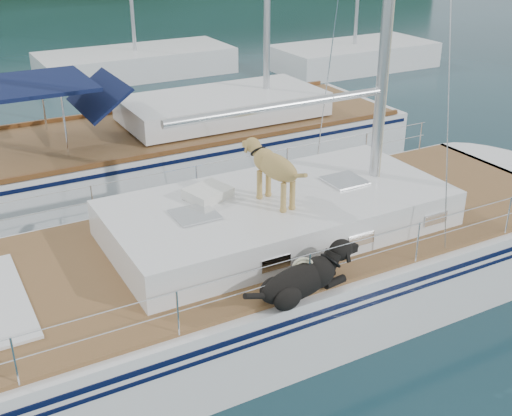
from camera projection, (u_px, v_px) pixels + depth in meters
ground at (234, 311)px, 10.09m from camera, size 120.00×120.00×0.00m
main_sailboat at (239, 273)px, 9.84m from camera, size 12.00×3.97×14.01m
neighbor_sailboat at (183, 145)px, 15.35m from camera, size 11.00×3.50×13.30m
bg_boat_center at (136, 63)px, 24.36m from camera, size 7.20×3.00×11.65m
bg_boat_east at (354, 56)px, 25.47m from camera, size 6.40×3.00×11.65m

